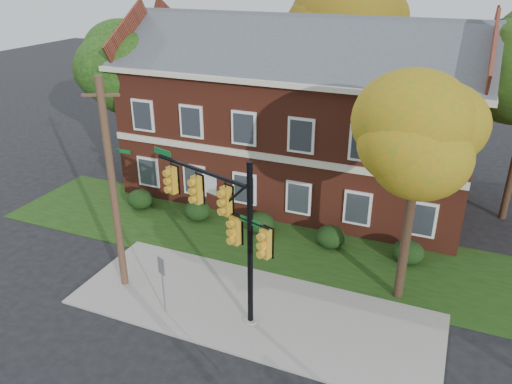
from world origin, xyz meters
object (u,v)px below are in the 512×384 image
at_px(tree_near_right, 427,138).
at_px(hedge_center, 260,223).
at_px(sign_post, 162,276).
at_px(hedge_far_left, 140,199).
at_px(hedge_far_right, 408,252).
at_px(hedge_left, 197,210).
at_px(utility_pole, 113,188).
at_px(tree_far_rear, 360,20).
at_px(apartment_building, 298,107).
at_px(tree_left_rear, 132,66).
at_px(traffic_signal, 225,218).
at_px(hedge_right, 330,237).

bearing_deg(tree_near_right, hedge_center, 158.58).
bearing_deg(tree_near_right, sign_post, -151.88).
xyz_separation_m(hedge_far_left, hedge_far_right, (14.00, 0.00, 0.00)).
xyz_separation_m(hedge_left, tree_near_right, (10.72, -2.83, 6.14)).
bearing_deg(utility_pole, hedge_far_left, 96.08).
bearing_deg(hedge_far_left, tree_far_rear, 57.50).
distance_m(apartment_building, sign_post, 12.91).
height_order(hedge_far_left, tree_near_right, tree_near_right).
distance_m(tree_near_right, tree_left_rear, 18.33).
bearing_deg(tree_far_rear, utility_pole, -104.03).
distance_m(apartment_building, traffic_signal, 11.44).
relative_size(hedge_left, hedge_far_right, 1.00).
bearing_deg(traffic_signal, hedge_far_right, 64.08).
bearing_deg(hedge_far_right, sign_post, -137.78).
distance_m(apartment_building, hedge_left, 7.73).
xyz_separation_m(hedge_far_left, hedge_right, (10.50, 0.00, 0.00)).
xyz_separation_m(tree_near_right, tree_far_rear, (-5.88, 15.93, 2.17)).
distance_m(hedge_left, hedge_far_right, 10.50).
height_order(tree_far_rear, traffic_signal, tree_far_rear).
xyz_separation_m(utility_pole, sign_post, (2.56, -0.98, -2.66)).
distance_m(hedge_far_left, hedge_left, 3.50).
height_order(tree_left_rear, sign_post, tree_left_rear).
relative_size(hedge_right, hedge_far_right, 1.00).
height_order(hedge_far_right, sign_post, sign_post).
xyz_separation_m(apartment_building, hedge_far_left, (-7.00, -5.25, -4.46)).
distance_m(apartment_building, utility_pole, 11.99).
xyz_separation_m(hedge_far_right, tree_near_right, (0.22, -2.83, 6.14)).
relative_size(tree_near_right, utility_pole, 1.00).
bearing_deg(tree_far_rear, tree_left_rear, -141.03).
relative_size(hedge_right, traffic_signal, 0.22).
height_order(hedge_right, utility_pole, utility_pole).
distance_m(hedge_left, hedge_center, 3.50).
bearing_deg(tree_left_rear, traffic_signal, -43.17).
bearing_deg(sign_post, tree_near_right, 50.59).
height_order(tree_near_right, tree_left_rear, tree_left_rear).
bearing_deg(hedge_far_right, tree_left_rear, 166.11).
height_order(hedge_far_left, tree_far_rear, tree_far_rear).
bearing_deg(hedge_left, sign_post, -70.25).
height_order(hedge_left, tree_far_rear, tree_far_rear).
bearing_deg(hedge_right, utility_pole, -138.37).
relative_size(apartment_building, tree_near_right, 2.19).
xyz_separation_m(tree_left_rear, tree_far_rear, (11.07, 8.96, 2.16)).
relative_size(hedge_right, sign_post, 0.57).
xyz_separation_m(apartment_building, utility_pole, (-3.48, -11.46, -0.65)).
height_order(tree_near_right, sign_post, tree_near_right).
xyz_separation_m(tree_near_right, traffic_signal, (-6.06, -3.24, -2.73)).
distance_m(apartment_building, hedge_far_left, 9.82).
relative_size(hedge_far_left, tree_left_rear, 0.16).
height_order(hedge_center, sign_post, sign_post).
bearing_deg(tree_far_rear, hedge_far_right, -66.63).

